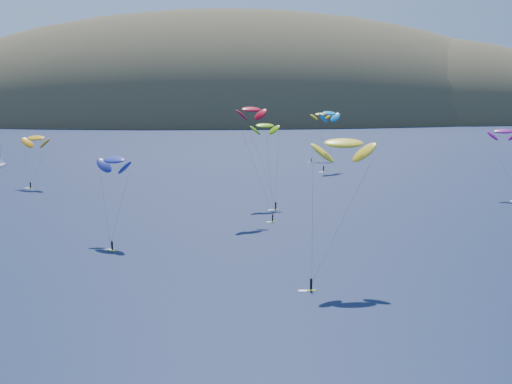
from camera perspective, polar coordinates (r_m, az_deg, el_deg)
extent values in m
ellipsoid|color=#3D3526|center=(623.87, -1.68, 4.75)|extent=(600.00, 300.00, 210.00)
ellipsoid|color=#3D3526|center=(662.14, -15.87, 5.12)|extent=(340.00, 240.00, 120.00)
ellipsoid|color=#3D3526|center=(635.78, 13.05, 4.90)|extent=(320.00, 220.00, 156.00)
cube|color=silver|center=(279.58, -19.74, 1.99)|extent=(2.24, 8.20, 0.98)
cylinder|color=silver|center=(279.55, -19.77, 3.17)|extent=(0.15, 0.15, 11.46)
cube|color=#CCD818|center=(219.15, -17.59, 0.27)|extent=(1.51, 1.17, 0.08)
cylinder|color=black|center=(219.02, -17.60, 0.52)|extent=(0.35, 0.35, 1.61)
sphere|color=#8C6047|center=(218.89, -17.61, 0.76)|extent=(0.27, 0.27, 0.27)
ellipsoid|color=#FFA813|center=(221.35, -17.21, 4.15)|extent=(10.68, 9.03, 5.44)
cube|color=#CCD818|center=(107.66, 4.43, -7.86)|extent=(1.53, 0.50, 0.08)
cylinder|color=black|center=(107.39, 4.43, -7.38)|extent=(0.35, 0.35, 1.61)
sphere|color=#8C6047|center=(107.14, 4.44, -6.90)|extent=(0.27, 0.27, 0.27)
ellipsoid|color=yellow|center=(111.42, 7.02, 3.90)|extent=(9.85, 4.89, 5.40)
cube|color=#CCD818|center=(174.22, 1.58, -1.42)|extent=(1.58, 0.88, 0.08)
cylinder|color=black|center=(174.05, 1.58, -1.11)|extent=(0.36, 0.36, 1.62)
sphere|color=#8C6047|center=(173.90, 1.58, -0.80)|extent=(0.27, 0.27, 0.27)
ellipsoid|color=#84C80B|center=(180.12, 0.71, 5.34)|extent=(8.25, 5.64, 4.21)
cube|color=#CCD818|center=(249.19, 5.42, 1.62)|extent=(1.57, 1.45, 0.09)
cylinder|color=black|center=(249.07, 5.43, 1.86)|extent=(0.39, 0.39, 1.77)
sphere|color=#8C6047|center=(248.95, 5.43, 2.09)|extent=(0.30, 0.30, 0.30)
ellipsoid|color=#0D90D5|center=(252.51, 5.89, 6.29)|extent=(10.75, 10.19, 5.65)
ellipsoid|color=#870D80|center=(204.25, 19.18, 4.61)|extent=(8.80, 5.92, 4.50)
cube|color=#CCD818|center=(159.40, 1.34, -2.37)|extent=(1.32, 1.04, 0.07)
cylinder|color=black|center=(159.25, 1.34, -2.08)|extent=(0.31, 0.31, 1.42)
sphere|color=#8C6047|center=(159.09, 1.34, -1.79)|extent=(0.24, 0.24, 0.24)
ellipsoid|color=#B5091E|center=(161.32, -0.39, 6.63)|extent=(8.67, 7.41, 4.43)
cube|color=#CCD818|center=(134.69, -11.43, -4.62)|extent=(1.35, 1.30, 0.08)
cylinder|color=black|center=(134.48, -11.44, -4.24)|extent=(0.34, 0.34, 1.55)
sphere|color=#8C6047|center=(134.29, -11.45, -3.87)|extent=(0.26, 0.26, 0.26)
ellipsoid|color=navy|center=(141.71, -11.29, 2.54)|extent=(9.00, 8.79, 4.79)
cube|color=#CCD818|center=(278.90, 4.44, 2.39)|extent=(1.29, 0.50, 0.07)
cylinder|color=black|center=(278.82, 4.44, 2.55)|extent=(0.29, 0.29, 1.34)
sphere|color=#8C6047|center=(278.73, 4.44, 2.71)|extent=(0.22, 0.22, 0.22)
ellipsoid|color=#C6AA0A|center=(287.73, 5.22, 6.21)|extent=(8.00, 4.38, 4.27)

